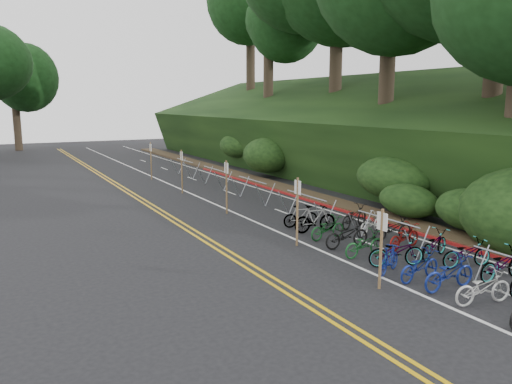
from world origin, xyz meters
TOP-DOWN VIEW (x-y plane):
  - ground at (0.00, 0.00)m, footprint 120.00×120.00m
  - road_markings at (0.63, 10.10)m, footprint 7.47×80.00m
  - red_curb at (5.70, 12.00)m, footprint 0.25×28.00m
  - embankment at (12.96, 19.04)m, footprint 14.30×48.14m
  - tree_cluster at (9.76, 22.03)m, footprint 33.08×54.57m
  - bike_racks_rest at (3.00, 13.00)m, footprint 1.14×23.00m
  - signpost_near at (0.32, 0.35)m, footprint 0.08×0.40m
  - signposts_rest at (0.60, 14.00)m, footprint 0.08×18.40m
  - bike_front at (1.46, 1.21)m, footprint 0.96×1.46m
  - bike_valet at (2.95, 1.79)m, footprint 3.35×12.06m

SIDE VIEW (x-z plane):
  - ground at x=0.00m, z-range 0.00..0.00m
  - road_markings at x=0.63m, z-range 0.00..0.01m
  - red_curb at x=5.70m, z-range 0.00..0.10m
  - bike_front at x=1.46m, z-range 0.00..0.85m
  - bike_valet at x=2.95m, z-range -0.08..1.01m
  - bike_racks_rest at x=3.00m, z-range 0.27..1.44m
  - signpost_near at x=0.32m, z-range 0.17..2.44m
  - signposts_rest at x=0.60m, z-range 0.18..2.68m
  - embankment at x=12.96m, z-range -1.99..7.12m
  - tree_cluster at x=9.76m, z-range 2.40..21.91m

